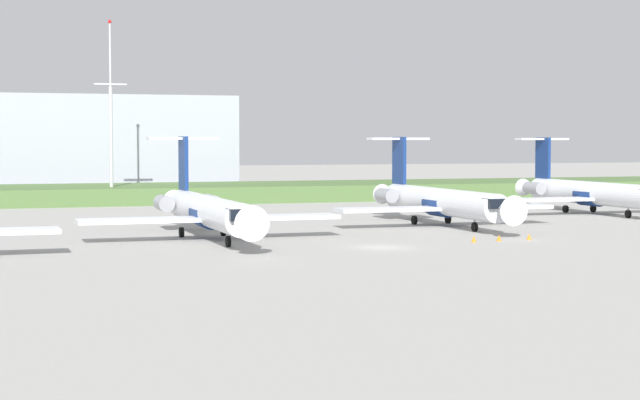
% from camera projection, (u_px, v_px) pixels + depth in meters
% --- Properties ---
extents(ground_plane, '(500.00, 500.00, 0.00)m').
position_uv_depth(ground_plane, '(278.00, 221.00, 113.48)').
color(ground_plane, '#9E9B96').
extents(grass_berm, '(320.00, 20.00, 2.31)m').
position_uv_depth(grass_berm, '(199.00, 193.00, 151.44)').
color(grass_berm, '#4C6B38').
rests_on(grass_berm, ground).
extents(regional_jet_second, '(22.81, 31.00, 9.00)m').
position_uv_depth(regional_jet_second, '(207.00, 210.00, 92.99)').
color(regional_jet_second, silver).
rests_on(regional_jet_second, ground).
extents(regional_jet_third, '(22.81, 31.00, 9.00)m').
position_uv_depth(regional_jet_third, '(439.00, 200.00, 107.36)').
color(regional_jet_third, silver).
rests_on(regional_jet_third, ground).
extents(regional_jet_fourth, '(22.81, 31.00, 9.00)m').
position_uv_depth(regional_jet_fourth, '(588.00, 192.00, 124.87)').
color(regional_jet_fourth, silver).
rests_on(regional_jet_fourth, ground).
extents(antenna_mast, '(4.40, 0.50, 24.84)m').
position_uv_depth(antenna_mast, '(111.00, 128.00, 143.04)').
color(antenna_mast, '#B2B2B7').
rests_on(antenna_mast, ground).
extents(distant_hangar, '(45.79, 24.86, 15.74)m').
position_uv_depth(distant_hangar, '(85.00, 145.00, 173.20)').
color(distant_hangar, '#9EA3AD').
rests_on(distant_hangar, ground).
extents(safety_cone_front_marker, '(0.44, 0.44, 0.55)m').
position_uv_depth(safety_cone_front_marker, '(474.00, 239.00, 89.38)').
color(safety_cone_front_marker, orange).
rests_on(safety_cone_front_marker, ground).
extents(safety_cone_mid_marker, '(0.44, 0.44, 0.55)m').
position_uv_depth(safety_cone_mid_marker, '(499.00, 238.00, 90.48)').
color(safety_cone_mid_marker, orange).
rests_on(safety_cone_mid_marker, ground).
extents(safety_cone_rear_marker, '(0.44, 0.44, 0.55)m').
position_uv_depth(safety_cone_rear_marker, '(529.00, 237.00, 91.68)').
color(safety_cone_rear_marker, orange).
rests_on(safety_cone_rear_marker, ground).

